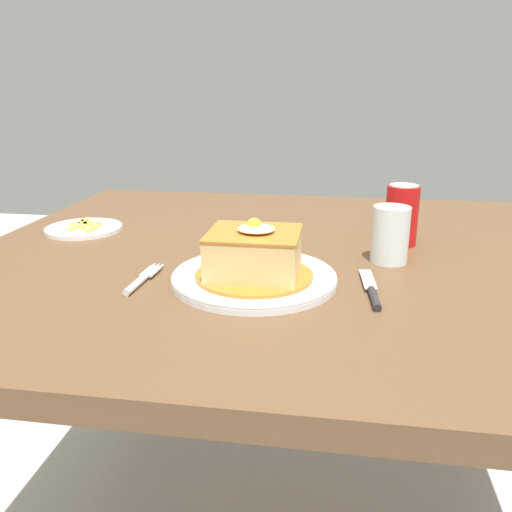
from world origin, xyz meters
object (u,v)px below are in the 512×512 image
object	(u,v)px
fork	(141,280)
side_plate_fries	(84,228)
main_plate	(254,277)
knife	(372,293)
soda_can	(402,215)
drinking_glass	(390,238)

from	to	relation	value
fork	side_plate_fries	size ratio (longest dim) A/B	0.83
main_plate	knife	world-z (taller)	main_plate
fork	soda_can	bearing A→B (deg)	33.80
fork	side_plate_fries	bearing A→B (deg)	129.66
soda_can	drinking_glass	bearing A→B (deg)	-104.93
soda_can	fork	bearing A→B (deg)	-146.20
drinking_glass	main_plate	bearing A→B (deg)	-147.69
main_plate	side_plate_fries	xyz separation A→B (m)	(-0.43, 0.26, -0.00)
main_plate	fork	xyz separation A→B (m)	(-0.19, -0.03, -0.00)
soda_can	drinking_glass	size ratio (longest dim) A/B	1.18
knife	main_plate	bearing A→B (deg)	170.93
knife	side_plate_fries	distance (m)	0.69
soda_can	side_plate_fries	xyz separation A→B (m)	(-0.70, -0.00, -0.06)
drinking_glass	side_plate_fries	world-z (taller)	drinking_glass
fork	drinking_glass	distance (m)	0.45
soda_can	knife	bearing A→B (deg)	-103.37
main_plate	drinking_glass	distance (m)	0.27
soda_can	side_plate_fries	distance (m)	0.70
main_plate	side_plate_fries	world-z (taller)	main_plate
drinking_glass	soda_can	bearing A→B (deg)	75.07
fork	soda_can	size ratio (longest dim) A/B	1.14
side_plate_fries	main_plate	bearing A→B (deg)	-31.45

